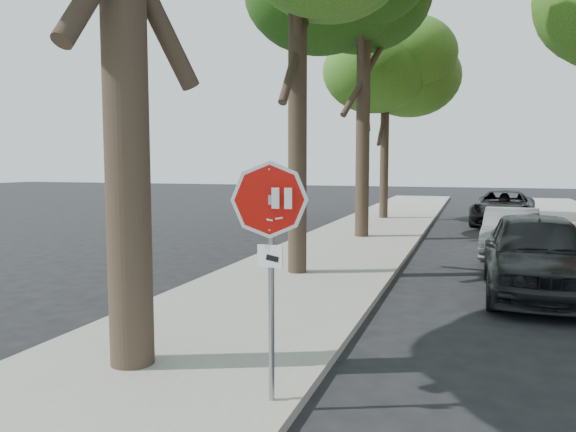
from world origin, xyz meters
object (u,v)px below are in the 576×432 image
car_b (511,233)px  tree_far (386,66)px  car_d (504,208)px  car_a (537,254)px  tree_mid_b (364,9)px  stop_sign (270,235)px

car_b → tree_far: bearing=123.5°
car_d → tree_far: bearing=-179.7°
tree_far → car_a: tree_far is taller
tree_mid_b → car_d: 10.93m
tree_mid_b → car_b: 9.07m
tree_mid_b → car_d: bearing=52.2°
tree_far → car_d: bearing=-5.6°
car_b → car_d: size_ratio=0.78×
tree_mid_b → car_d: tree_mid_b is taller
car_a → car_d: 13.78m
stop_sign → car_a: 7.67m
stop_sign → car_d: bearing=80.9°
stop_sign → car_a: stop_sign is taller
tree_mid_b → car_d: size_ratio=1.92×
tree_mid_b → car_d: (5.02, 6.47, -7.25)m
stop_sign → tree_mid_b: 15.48m
stop_sign → tree_far: size_ratio=0.28×
tree_mid_b → tree_far: tree_mid_b is taller
tree_mid_b → car_a: 11.39m
car_a → stop_sign: bearing=-115.5°
car_d → tree_mid_b: bearing=-122.0°
car_d → car_b: bearing=-85.4°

